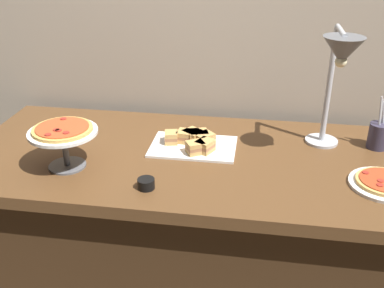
% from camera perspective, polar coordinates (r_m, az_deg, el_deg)
% --- Properties ---
extents(back_wall, '(4.40, 0.04, 2.40)m').
position_cam_1_polar(back_wall, '(2.18, 2.16, 15.13)').
color(back_wall, tan).
rests_on(back_wall, ground_plane).
extents(buffet_table, '(1.90, 0.84, 0.76)m').
position_cam_1_polar(buffet_table, '(2.05, 0.06, -10.72)').
color(buffet_table, brown).
rests_on(buffet_table, ground_plane).
extents(heat_lamp, '(0.15, 0.33, 0.51)m').
position_cam_1_polar(heat_lamp, '(1.76, 18.22, 9.79)').
color(heat_lamp, '#B7BABF').
rests_on(heat_lamp, buffet_table).
extents(pizza_plate_center, '(0.26, 0.26, 0.17)m').
position_cam_1_polar(pizza_plate_center, '(1.77, -16.09, 1.14)').
color(pizza_plate_center, '#595B60').
rests_on(pizza_plate_center, buffet_table).
extents(sandwich_platter, '(0.36, 0.24, 0.06)m').
position_cam_1_polar(sandwich_platter, '(1.90, 0.23, 0.26)').
color(sandwich_platter, white).
rests_on(sandwich_platter, buffet_table).
extents(sauce_cup_near, '(0.06, 0.06, 0.04)m').
position_cam_1_polar(sauce_cup_near, '(1.62, -5.88, -5.00)').
color(sauce_cup_near, black).
rests_on(sauce_cup_near, buffet_table).
extents(utensil_holder, '(0.08, 0.08, 0.23)m').
position_cam_1_polar(utensil_holder, '(2.04, 22.67, 1.08)').
color(utensil_holder, '#383347').
rests_on(utensil_holder, buffet_table).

